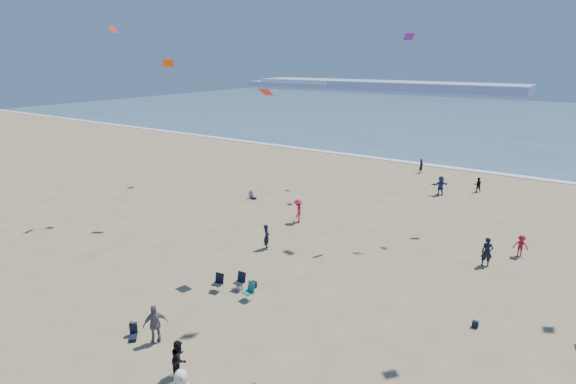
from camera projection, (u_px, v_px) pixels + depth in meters
The scene contains 11 objects.
ocean at pixel (514, 120), 92.82m from camera, with size 220.00×100.00×0.06m, color #476B84.
surf_line at pixel (448, 167), 53.03m from camera, with size 220.00×1.20×0.08m, color white.
headland_far at pixel (382, 85), 184.03m from camera, with size 110.00×20.00×3.20m, color #7A8EA8.
headland_near at pixel (294, 84), 201.53m from camera, with size 40.00×14.00×2.00m, color #7A8EA8.
standing_flyers at pixel (373, 278), 24.53m from camera, with size 30.90×49.18×1.93m.
seated_group at pixel (235, 330), 20.72m from camera, with size 26.25×29.69×0.84m.
chair_cluster at pixel (235, 285), 24.60m from camera, with size 2.70×1.45×1.00m.
white_tote at pixel (239, 286), 25.13m from camera, with size 0.35×0.20×0.40m, color silver.
black_backpack at pixel (254, 285), 25.33m from camera, with size 0.30×0.22×0.38m, color black.
navy_bag at pixel (475, 324), 21.60m from camera, with size 0.28×0.18×0.34m, color black.
kites_aloft at pixel (496, 1), 19.06m from camera, with size 41.37×41.70×28.22m.
Camera 1 is at (13.00, -8.43, 12.49)m, focal length 28.00 mm.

